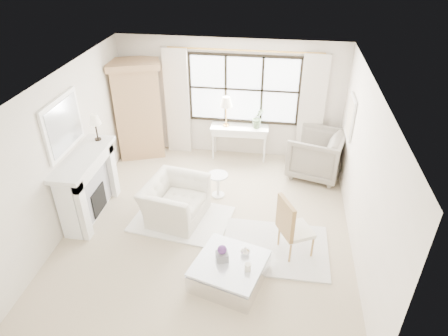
{
  "coord_description": "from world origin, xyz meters",
  "views": [
    {
      "loc": [
        1.09,
        -5.59,
        4.75
      ],
      "look_at": [
        0.23,
        0.2,
        1.12
      ],
      "focal_mm": 32.0,
      "sensor_mm": 36.0,
      "label": 1
    }
  ],
  "objects_px": {
    "console_table": "(239,142)",
    "coffee_table": "(230,271)",
    "armoire": "(138,109)",
    "club_armchair": "(175,201)"
  },
  "relations": [
    {
      "from": "armoire",
      "to": "coffee_table",
      "type": "bearing_deg",
      "value": -74.6
    },
    {
      "from": "console_table",
      "to": "coffee_table",
      "type": "height_order",
      "value": "console_table"
    },
    {
      "from": "console_table",
      "to": "armoire",
      "type": "bearing_deg",
      "value": -178.14
    },
    {
      "from": "club_armchair",
      "to": "armoire",
      "type": "bearing_deg",
      "value": 42.98
    },
    {
      "from": "coffee_table",
      "to": "console_table",
      "type": "bearing_deg",
      "value": 110.16
    },
    {
      "from": "armoire",
      "to": "coffee_table",
      "type": "height_order",
      "value": "armoire"
    },
    {
      "from": "console_table",
      "to": "coffee_table",
      "type": "bearing_deg",
      "value": -87.94
    },
    {
      "from": "armoire",
      "to": "coffee_table",
      "type": "relative_size",
      "value": 1.81
    },
    {
      "from": "console_table",
      "to": "club_armchair",
      "type": "bearing_deg",
      "value": -113.13
    },
    {
      "from": "console_table",
      "to": "coffee_table",
      "type": "relative_size",
      "value": 1.07
    }
  ]
}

